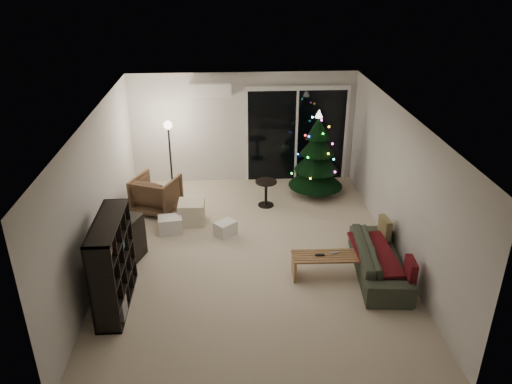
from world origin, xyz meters
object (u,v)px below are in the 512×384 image
coffee_table (328,265)px  media_cabinet (115,249)px  sofa (380,260)px  christmas_tree (317,153)px  bookshelf (101,264)px  armchair (156,194)px

coffee_table → media_cabinet: bearing=175.2°
sofa → christmas_tree: 3.22m
bookshelf → coffee_table: bearing=31.3°
sofa → coffee_table: sofa is taller
bookshelf → coffee_table: (3.46, 0.53, -0.51)m
bookshelf → christmas_tree: 5.23m
bookshelf → sofa: size_ratio=0.75×
armchair → sofa: (3.88, -2.52, -0.11)m
armchair → sofa: size_ratio=0.44×
sofa → coffee_table: 0.84m
bookshelf → armchair: 3.07m
bookshelf → sofa: (4.30, 0.51, -0.43)m
armchair → sofa: armchair is taller
armchair → bookshelf: bearing=104.3°
media_cabinet → coffee_table: 3.49m
armchair → christmas_tree: 3.46m
armchair → christmas_tree: christmas_tree is taller
bookshelf → coffee_table: 3.54m
sofa → christmas_tree: size_ratio=0.99×
bookshelf → sofa: 4.35m
sofa → christmas_tree: (-0.53, 3.11, 0.68)m
bookshelf → christmas_tree: bearing=66.3°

